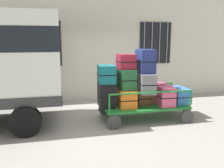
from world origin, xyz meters
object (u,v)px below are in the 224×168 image
object	(u,v)px
suitcase_midright_bottom	(162,94)
suitcase_right_bottom	(178,95)
suitcase_midleft_bottom	(126,98)
backpack	(186,106)
suitcase_center_top	(145,61)
suitcase_left_middle	(106,74)
suitcase_center_bottom	(144,98)
suitcase_center_middle	(144,82)
suitcase_midleft_top	(126,62)
luggage_cart	(144,107)
suitcase_left_bottom	(106,95)
suitcase_midleft_middle	(126,79)

from	to	relation	value
suitcase_midright_bottom	suitcase_right_bottom	bearing A→B (deg)	6.82
suitcase_midleft_bottom	backpack	bearing A→B (deg)	5.56
suitcase_center_top	backpack	size ratio (longest dim) A/B	1.48
suitcase_left_middle	suitcase_center_bottom	bearing A→B (deg)	-1.38
suitcase_midright_bottom	backpack	size ratio (longest dim) A/B	2.14
suitcase_center_middle	suitcase_center_top	bearing A→B (deg)	-90.00
suitcase_center_middle	suitcase_center_top	xyz separation A→B (m)	(0.00, -0.02, 0.56)
suitcase_midleft_top	suitcase_right_bottom	world-z (taller)	suitcase_midleft_top
suitcase_midleft_bottom	suitcase_center_middle	world-z (taller)	suitcase_center_middle
luggage_cart	suitcase_center_top	xyz separation A→B (m)	(-0.00, -0.02, 1.24)
suitcase_right_bottom	backpack	xyz separation A→B (m)	(0.34, 0.13, -0.39)
suitcase_center_middle	backpack	bearing A→B (deg)	6.58
suitcase_center_bottom	suitcase_midright_bottom	distance (m)	0.52
suitcase_midleft_top	suitcase_center_top	xyz separation A→B (m)	(0.52, -0.03, 0.01)
suitcase_left_bottom	suitcase_midleft_bottom	world-z (taller)	suitcase_left_bottom
suitcase_midleft_bottom	suitcase_center_bottom	distance (m)	0.52
suitcase_left_middle	suitcase_center_bottom	world-z (taller)	suitcase_left_middle
suitcase_right_bottom	suitcase_midleft_bottom	bearing A→B (deg)	-177.86
suitcase_midleft_top	suitcase_center_middle	size ratio (longest dim) A/B	0.47
suitcase_midleft_bottom	suitcase_midleft_top	size ratio (longest dim) A/B	1.58
suitcase_midleft_top	luggage_cart	bearing A→B (deg)	-1.51
luggage_cart	suitcase_center_bottom	xyz separation A→B (m)	(-0.00, -0.02, 0.24)
suitcase_left_middle	backpack	distance (m)	2.63
suitcase_left_middle	backpack	world-z (taller)	suitcase_left_middle
suitcase_midleft_middle	backpack	distance (m)	2.10
suitcase_center_middle	suitcase_center_top	distance (m)	0.56
backpack	suitcase_midright_bottom	bearing A→B (deg)	-167.66
suitcase_midleft_middle	suitcase_center_bottom	distance (m)	0.75
suitcase_left_bottom	suitcase_center_middle	bearing A→B (deg)	-2.16
suitcase_midright_bottom	suitcase_center_top	bearing A→B (deg)	178.78
suitcase_center_bottom	suitcase_right_bottom	bearing A→B (deg)	2.65
suitcase_left_bottom	suitcase_center_middle	world-z (taller)	suitcase_center_middle
suitcase_midleft_middle	backpack	xyz separation A→B (m)	(1.89, 0.18, -0.90)
suitcase_left_bottom	suitcase_center_bottom	world-z (taller)	suitcase_left_bottom
suitcase_left_bottom	suitcase_left_middle	size ratio (longest dim) A/B	1.18
luggage_cart	suitcase_right_bottom	world-z (taller)	suitcase_right_bottom
suitcase_midleft_bottom	suitcase_midleft_middle	size ratio (longest dim) A/B	1.28
luggage_cart	suitcase_midleft_middle	xyz separation A→B (m)	(-0.52, -0.03, 0.78)
luggage_cart	suitcase_center_top	bearing A→B (deg)	-90.00
suitcase_left_middle	suitcase_midleft_top	xyz separation A→B (m)	(0.52, 0.01, 0.31)
suitcase_center_bottom	backpack	world-z (taller)	suitcase_center_bottom
suitcase_midleft_middle	suitcase_center_bottom	size ratio (longest dim) A/B	1.59
suitcase_center_bottom	suitcase_right_bottom	xyz separation A→B (m)	(1.03, 0.05, 0.02)
luggage_cart	suitcase_left_middle	bearing A→B (deg)	179.59
suitcase_midleft_bottom	suitcase_midleft_middle	distance (m)	0.49
suitcase_left_bottom	suitcase_midleft_middle	size ratio (longest dim) A/B	1.06
suitcase_midleft_middle	suitcase_midleft_top	xyz separation A→B (m)	(0.00, 0.04, 0.45)
suitcase_midleft_top	suitcase_midright_bottom	size ratio (longest dim) A/B	0.52
suitcase_left_bottom	suitcase_midright_bottom	size ratio (longest dim) A/B	0.68
suitcase_left_middle	luggage_cart	bearing A→B (deg)	-0.41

